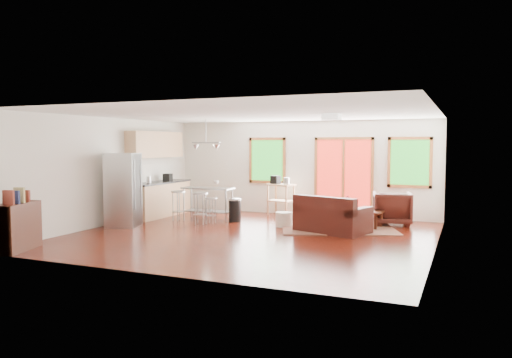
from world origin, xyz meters
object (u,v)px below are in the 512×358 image
at_px(loveseat, 331,218).
at_px(refrigerator, 124,190).
at_px(island, 208,197).
at_px(ottoman, 322,214).
at_px(rug, 337,228).
at_px(armchair, 392,207).
at_px(kitchen_cart, 280,188).
at_px(coffee_table, 360,213).

xyz_separation_m(loveseat, refrigerator, (-4.74, -1.15, 0.55)).
bearing_deg(island, ottoman, 12.97).
distance_m(refrigerator, island, 2.22).
relative_size(rug, armchair, 2.84).
distance_m(ottoman, island, 2.98).
bearing_deg(refrigerator, armchair, 8.65).
relative_size(ottoman, kitchen_cart, 0.56).
distance_m(rug, coffee_table, 0.66).
bearing_deg(loveseat, coffee_table, 82.76).
bearing_deg(kitchen_cart, loveseat, -46.14).
relative_size(loveseat, coffee_table, 1.63).
xyz_separation_m(island, kitchen_cart, (1.48, 1.41, 0.17)).
bearing_deg(ottoman, island, -167.03).
bearing_deg(coffee_table, refrigerator, -158.05).
distance_m(armchair, kitchen_cart, 3.11).
bearing_deg(armchair, loveseat, 43.02).
relative_size(loveseat, island, 1.31).
xyz_separation_m(rug, coffee_table, (0.47, 0.33, 0.34)).
relative_size(refrigerator, kitchen_cart, 1.59).
relative_size(loveseat, armchair, 1.94).
relative_size(refrigerator, island, 1.31).
height_order(rug, ottoman, ottoman).
bearing_deg(island, kitchen_cart, 43.65).
relative_size(island, kitchen_cart, 1.22).
height_order(rug, armchair, armchair).
distance_m(refrigerator, kitchen_cart, 4.23).
height_order(armchair, kitchen_cart, kitchen_cart).
distance_m(coffee_table, kitchen_cart, 2.68).
relative_size(coffee_table, island, 0.80).
bearing_deg(ottoman, refrigerator, -149.73).
bearing_deg(armchair, refrigerator, 12.93).
xyz_separation_m(loveseat, armchair, (1.10, 1.57, 0.12)).
distance_m(rug, loveseat, 0.69).
xyz_separation_m(armchair, refrigerator, (-5.84, -2.71, 0.42)).
xyz_separation_m(coffee_table, kitchen_cart, (-2.42, 1.09, 0.40)).
height_order(armchair, ottoman, armchair).
relative_size(coffee_table, kitchen_cart, 0.98).
xyz_separation_m(rug, armchair, (1.10, 0.95, 0.44)).
xyz_separation_m(ottoman, kitchen_cart, (-1.40, 0.75, 0.54)).
bearing_deg(coffee_table, ottoman, 161.51).
height_order(loveseat, coffee_table, loveseat).
bearing_deg(coffee_table, loveseat, -115.78).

